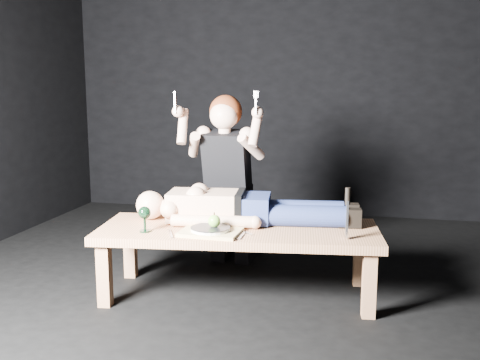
{
  "coord_description": "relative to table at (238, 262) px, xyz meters",
  "views": [
    {
      "loc": [
        0.57,
        -3.27,
        1.35
      ],
      "look_at": [
        -0.19,
        0.12,
        0.75
      ],
      "focal_mm": 41.58,
      "sensor_mm": 36.0,
      "label": 1
    }
  ],
  "objects": [
    {
      "name": "fork_flat",
      "position": [
        -0.37,
        -0.24,
        0.23
      ],
      "size": [
        0.09,
        0.18,
        0.01
      ],
      "primitive_type": "cube",
      "rotation": [
        0.0,
        0.0,
        0.44
      ],
      "color": "#B2B2B7",
      "rests_on": "table"
    },
    {
      "name": "apple",
      "position": [
        -0.11,
        -0.17,
        0.3
      ],
      "size": [
        0.08,
        0.08,
        0.08
      ],
      "primitive_type": "sphere",
      "color": "#59AD33",
      "rests_on": "plate"
    },
    {
      "name": "back_wall",
      "position": [
        0.19,
        2.43,
        1.27
      ],
      "size": [
        5.0,
        0.0,
        5.0
      ],
      "primitive_type": "plane",
      "rotation": [
        1.57,
        0.0,
        0.0
      ],
      "color": "black",
      "rests_on": "ground"
    },
    {
      "name": "table",
      "position": [
        0.0,
        0.0,
        0.0
      ],
      "size": [
        1.83,
        0.86,
        0.45
      ],
      "primitive_type": "cube",
      "rotation": [
        0.0,
        0.0,
        0.12
      ],
      "color": "tan",
      "rests_on": "ground"
    },
    {
      "name": "serving_tray",
      "position": [
        -0.13,
        -0.18,
        0.24
      ],
      "size": [
        0.37,
        0.27,
        0.02
      ],
      "primitive_type": "cube",
      "rotation": [
        0.0,
        0.0,
        -0.04
      ],
      "color": "tan",
      "rests_on": "table"
    },
    {
      "name": "spoon_flat",
      "position": [
        0.06,
        -0.09,
        0.23
      ],
      "size": [
        0.14,
        0.15,
        0.01
      ],
      "primitive_type": "cube",
      "rotation": [
        0.0,
        0.0,
        0.71
      ],
      "color": "#B2B2B7",
      "rests_on": "table"
    },
    {
      "name": "knife_flat",
      "position": [
        0.06,
        -0.18,
        0.23
      ],
      "size": [
        0.02,
        0.19,
        0.01
      ],
      "primitive_type": "cube",
      "rotation": [
        0.0,
        0.0,
        0.0
      ],
      "color": "#B2B2B7",
      "rests_on": "table"
    },
    {
      "name": "plate",
      "position": [
        -0.13,
        -0.18,
        0.26
      ],
      "size": [
        0.25,
        0.25,
        0.02
      ],
      "primitive_type": "cylinder",
      "rotation": [
        0.0,
        0.0,
        -0.04
      ],
      "color": "white",
      "rests_on": "serving_tray"
    },
    {
      "name": "goblet",
      "position": [
        -0.54,
        -0.23,
        0.31
      ],
      "size": [
        0.09,
        0.09,
        0.16
      ],
      "primitive_type": null,
      "rotation": [
        0.0,
        0.0,
        0.12
      ],
      "color": "black",
      "rests_on": "table"
    },
    {
      "name": "ground",
      "position": [
        0.19,
        -0.07,
        -0.23
      ],
      "size": [
        5.0,
        5.0,
        0.0
      ],
      "primitive_type": "plane",
      "color": "black",
      "rests_on": "ground"
    },
    {
      "name": "carving_knife",
      "position": [
        0.68,
        -0.12,
        0.38
      ],
      "size": [
        0.04,
        0.05,
        0.31
      ],
      "primitive_type": null,
      "rotation": [
        0.0,
        0.0,
        0.12
      ],
      "color": "#B2B2B7",
      "rests_on": "table"
    },
    {
      "name": "lying_man",
      "position": [
        0.03,
        0.16,
        0.35
      ],
      "size": [
        1.68,
        0.68,
        0.24
      ],
      "primitive_type": null,
      "rotation": [
        0.0,
        0.0,
        0.12
      ],
      "color": "beige",
      "rests_on": "table"
    },
    {
      "name": "kneeling_woman",
      "position": [
        -0.2,
        0.62,
        0.43
      ],
      "size": [
        0.75,
        0.83,
        1.31
      ],
      "primitive_type": null,
      "rotation": [
        0.0,
        0.0,
        -0.06
      ],
      "color": "black",
      "rests_on": "ground"
    }
  ]
}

